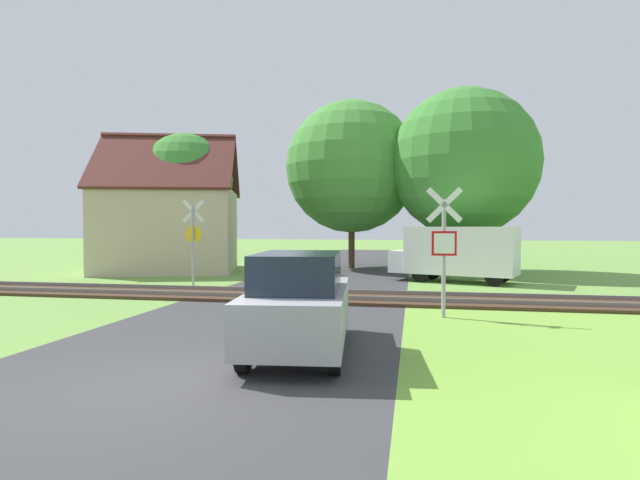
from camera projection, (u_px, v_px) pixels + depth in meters
ground_plane at (151, 389)px, 6.86m from camera, size 160.00×160.00×0.00m
road_asphalt at (209, 353)px, 8.82m from camera, size 6.66×80.00×0.01m
rail_track at (298, 296)px, 15.62m from camera, size 60.00×2.60×0.22m
stop_sign_near at (444, 245)px, 12.19m from camera, size 0.88×0.16×3.21m
crossing_sign_far at (193, 235)px, 18.93m from camera, size 0.88×0.14×3.27m
house at (170, 227)px, 25.23m from camera, size 8.15×8.11×6.93m
tree_left at (186, 181)px, 25.68m from camera, size 4.81×4.81×7.04m
tree_right at (464, 163)px, 24.34m from camera, size 7.19×7.19×8.96m
tree_center at (352, 167)px, 26.66m from camera, size 7.03×7.03×8.95m
mail_truck at (457, 252)px, 20.08m from camera, size 5.24×3.39×2.24m
parked_car at (299, 302)px, 8.86m from camera, size 2.05×4.15×1.78m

